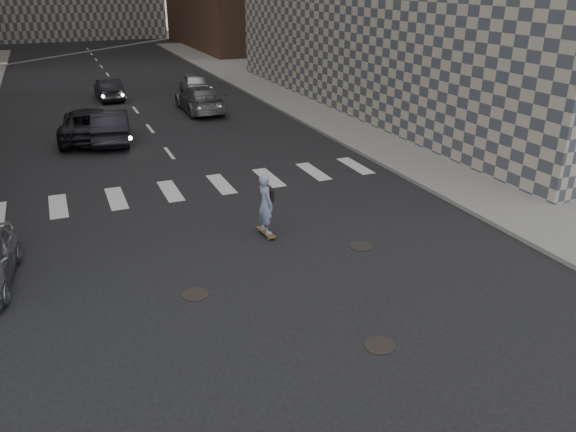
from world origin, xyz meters
The scene contains 11 objects.
ground centered at (0.00, 0.00, 0.00)m, with size 160.00×160.00×0.00m, color black.
sidewalk_right centered at (14.50, 20.00, 0.07)m, with size 13.00×80.00×0.15m, color gray.
manhole_a centered at (1.20, -2.50, 0.01)m, with size 0.70×0.70×0.02m, color black.
manhole_b centered at (-2.00, 1.20, 0.01)m, with size 0.70×0.70×0.02m, color black.
manhole_c centered at (3.30, 2.00, 0.01)m, with size 0.70×0.70×0.02m, color black.
skateboarder centered at (0.96, 3.89, 1.05)m, with size 0.52×1.02×2.00m.
traffic_car_a centered at (-2.17, 17.13, 0.79)m, with size 1.67×4.79×1.58m, color black.
traffic_car_b centered at (3.56, 22.00, 0.77)m, with size 2.16×5.31×1.54m, color slate.
traffic_car_c centered at (-3.12, 18.00, 0.78)m, with size 2.58×5.60×1.56m, color black.
traffic_car_d centered at (4.68, 28.00, 0.71)m, with size 1.68×4.18×1.42m, color silver.
traffic_car_e centered at (-1.06, 27.93, 0.68)m, with size 1.44×4.12×1.36m, color black.
Camera 1 is at (-4.63, -11.15, 7.45)m, focal length 35.00 mm.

